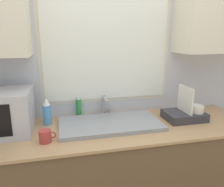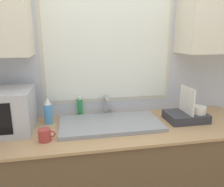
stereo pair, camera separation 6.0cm
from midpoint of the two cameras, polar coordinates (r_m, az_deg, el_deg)
countertop at (r=1.96m, az=0.07°, el=-20.71°), size 2.28×0.69×0.89m
wall_back at (r=1.92m, az=-2.14°, el=9.41°), size 6.00×0.38×2.60m
sink_basin at (r=1.76m, az=-1.49°, el=-7.86°), size 0.80×0.43×0.03m
faucet at (r=1.93m, az=-2.69°, el=-2.81°), size 0.08×0.16×0.18m
microwave at (r=1.79m, az=-28.02°, el=-4.35°), size 0.44×0.38×0.31m
dish_rack at (r=1.96m, az=17.83°, el=-4.99°), size 0.33×0.24×0.29m
spray_bottle at (r=1.83m, az=-17.53°, el=-4.63°), size 0.06×0.06×0.22m
soap_bottle at (r=1.95m, az=-9.59°, el=-3.69°), size 0.04×0.04×0.18m
mug_near_sink at (r=1.56m, az=-18.09°, el=-10.57°), size 0.11×0.08×0.09m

